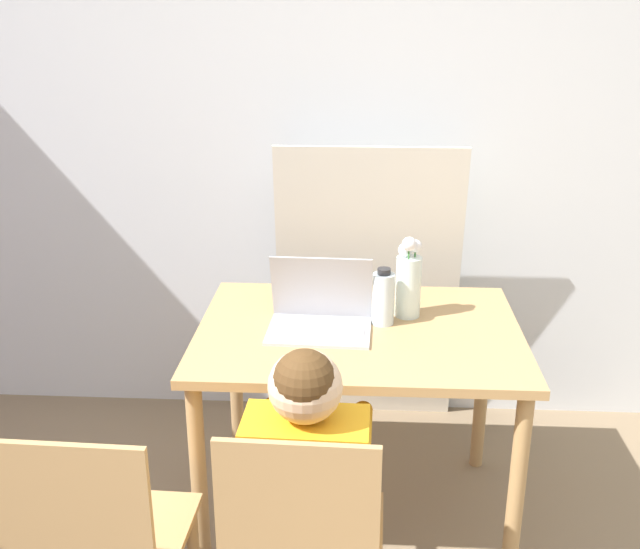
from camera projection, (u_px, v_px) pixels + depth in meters
name	position (u px, v px, depth m)	size (l,w,h in m)	color
wall_back	(310.00, 129.00, 3.03)	(6.40, 0.05, 2.50)	silver
dining_table	(358.00, 355.00, 2.47)	(1.05, 0.79, 0.73)	tan
person_seated	(308.00, 463.00, 1.94)	(0.33, 0.43, 0.96)	orange
laptop	(320.00, 312.00, 2.42)	(0.34, 0.25, 0.24)	#B2B2B7
flower_vase	(408.00, 280.00, 2.49)	(0.09, 0.09, 0.28)	silver
water_bottle	(383.00, 298.00, 2.45)	(0.07, 0.07, 0.19)	silver
cardboard_panel	(367.00, 290.00, 3.10)	(0.75, 0.19, 1.23)	silver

